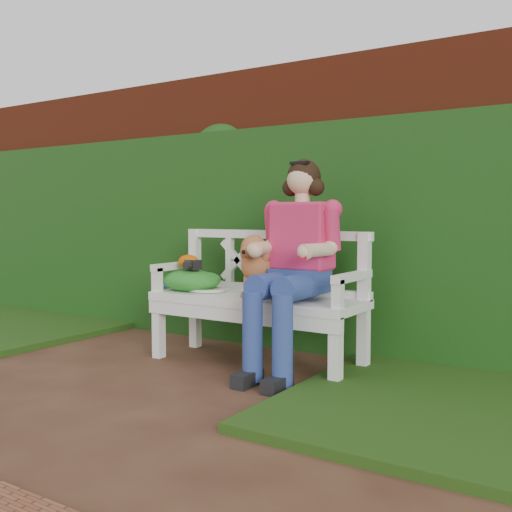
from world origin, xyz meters
The scene contains 10 objects.
ground centered at (0.00, 0.00, 0.00)m, with size 60.00×60.00×0.00m, color #3D2116.
brick_wall centered at (0.00, 1.90, 1.10)m, with size 10.00×0.30×2.20m, color maroon.
ivy_hedge centered at (0.00, 1.68, 0.85)m, with size 10.00×0.18×1.70m, color #1A4A15.
garden_bench centered at (0.55, 1.09, 0.24)m, with size 1.58×0.60×0.48m, color white, non-canonical shape.
seated_woman centered at (0.89, 1.07, 0.68)m, with size 0.57×0.77×1.36m, color #E1475A, non-canonical shape.
dog centered at (0.61, 1.07, 0.69)m, with size 0.28×0.38×0.42m, color #915C2E, non-canonical shape.
tennis_racket centered at (0.10, 1.07, 0.49)m, with size 0.59×0.25×0.03m, color white, non-canonical shape.
green_bag centered at (0.01, 1.05, 0.56)m, with size 0.45×0.35×0.15m, color green, non-canonical shape.
camera_item centered at (0.04, 1.04, 0.67)m, with size 0.11×0.08×0.07m, color black.
baseball_glove centered at (-0.03, 1.06, 0.69)m, with size 0.17×0.12×0.11m, color #C65103.
Camera 1 is at (2.75, -2.32, 1.03)m, focal length 42.00 mm.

